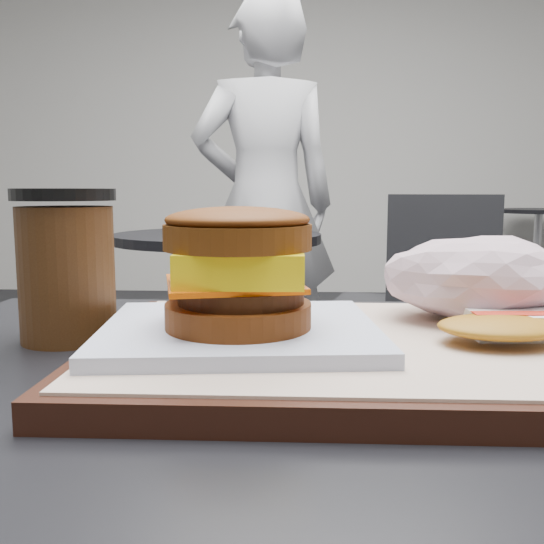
% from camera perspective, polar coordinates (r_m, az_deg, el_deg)
% --- Properties ---
extents(serving_tray, '(0.38, 0.28, 0.02)m').
position_cam_1_polar(serving_tray, '(0.44, 8.69, -7.27)').
color(serving_tray, black).
rests_on(serving_tray, customer_table).
extents(breakfast_sandwich, '(0.21, 0.19, 0.09)m').
position_cam_1_polar(breakfast_sandwich, '(0.42, -3.11, -1.14)').
color(breakfast_sandwich, silver).
rests_on(breakfast_sandwich, serving_tray).
extents(hash_brown, '(0.12, 0.09, 0.02)m').
position_cam_1_polar(hash_brown, '(0.46, 22.09, -4.57)').
color(hash_brown, white).
rests_on(hash_brown, serving_tray).
extents(crumpled_wrapper, '(0.15, 0.12, 0.07)m').
position_cam_1_polar(crumpled_wrapper, '(0.51, 18.96, -0.50)').
color(crumpled_wrapper, silver).
rests_on(crumpled_wrapper, serving_tray).
extents(coffee_cup, '(0.08, 0.08, 0.12)m').
position_cam_1_polar(coffee_cup, '(0.52, -18.76, 0.46)').
color(coffee_cup, '#3D210E').
rests_on(coffee_cup, customer_table).
extents(neighbor_table, '(0.70, 0.70, 0.75)m').
position_cam_1_polar(neighbor_table, '(2.07, -5.14, -1.89)').
color(neighbor_table, black).
rests_on(neighbor_table, ground).
extents(napkin, '(0.15, 0.15, 0.00)m').
position_cam_1_polar(napkin, '(2.03, -7.53, 3.62)').
color(napkin, white).
rests_on(napkin, neighbor_table).
extents(neighbor_chair, '(0.65, 0.52, 0.88)m').
position_cam_1_polar(neighbor_chair, '(2.27, 12.62, -2.21)').
color(neighbor_chair, '#A7A8AC').
rests_on(neighbor_chair, ground).
extents(patron, '(0.68, 0.51, 1.68)m').
position_cam_1_polar(patron, '(2.56, -0.67, 6.46)').
color(patron, silver).
rests_on(patron, ground).
extents(bg_table_far, '(0.66, 0.66, 0.75)m').
position_cam_1_polar(bg_table_far, '(5.23, 23.73, 3.40)').
color(bg_table_far, black).
rests_on(bg_table_far, ground).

